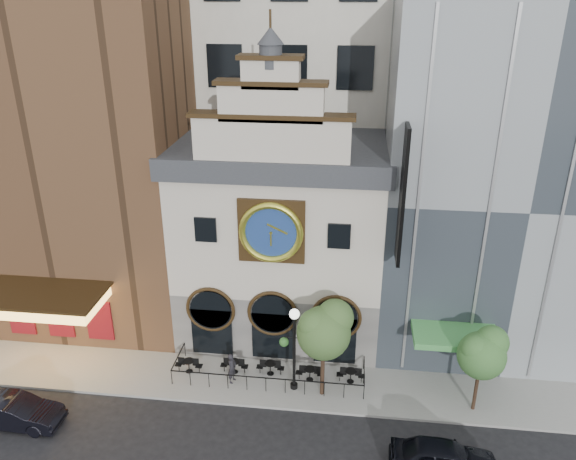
# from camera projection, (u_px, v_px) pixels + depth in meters

# --- Properties ---
(ground) EXTENTS (120.00, 120.00, 0.00)m
(ground) POSITION_uv_depth(u_px,v_px,m) (263.00, 408.00, 29.68)
(ground) COLOR black
(ground) RESTS_ON ground
(sidewalk) EXTENTS (44.00, 5.00, 0.15)m
(sidewalk) POSITION_uv_depth(u_px,v_px,m) (270.00, 377.00, 31.93)
(sidewalk) COLOR gray
(sidewalk) RESTS_ON ground
(clock_building) EXTENTS (12.60, 8.78, 18.65)m
(clock_building) POSITION_uv_depth(u_px,v_px,m) (281.00, 234.00, 34.13)
(clock_building) COLOR #605E5B
(clock_building) RESTS_ON ground
(theater_building) EXTENTS (14.00, 15.60, 25.00)m
(theater_building) POSITION_uv_depth(u_px,v_px,m) (80.00, 124.00, 35.13)
(theater_building) COLOR brown
(theater_building) RESTS_ON ground
(retail_building) EXTENTS (14.00, 14.40, 20.00)m
(retail_building) POSITION_uv_depth(u_px,v_px,m) (502.00, 177.00, 33.30)
(retail_building) COLOR gray
(retail_building) RESTS_ON ground
(cafe_railing) EXTENTS (10.60, 2.60, 0.90)m
(cafe_railing) POSITION_uv_depth(u_px,v_px,m) (269.00, 370.00, 31.72)
(cafe_railing) COLOR black
(cafe_railing) RESTS_ON sidewalk
(bistro_0) EXTENTS (1.58, 0.68, 0.90)m
(bistro_0) POSITION_uv_depth(u_px,v_px,m) (189.00, 365.00, 32.10)
(bistro_0) COLOR black
(bistro_0) RESTS_ON sidewalk
(bistro_1) EXTENTS (1.58, 0.68, 0.90)m
(bistro_1) POSITION_uv_depth(u_px,v_px,m) (234.00, 366.00, 32.06)
(bistro_1) COLOR black
(bistro_1) RESTS_ON sidewalk
(bistro_2) EXTENTS (1.58, 0.68, 0.90)m
(bistro_2) POSITION_uv_depth(u_px,v_px,m) (270.00, 367.00, 31.91)
(bistro_2) COLOR black
(bistro_2) RESTS_ON sidewalk
(bistro_3) EXTENTS (1.58, 0.68, 0.90)m
(bistro_3) POSITION_uv_depth(u_px,v_px,m) (310.00, 373.00, 31.43)
(bistro_3) COLOR black
(bistro_3) RESTS_ON sidewalk
(bistro_4) EXTENTS (1.58, 0.68, 0.90)m
(bistro_4) POSITION_uv_depth(u_px,v_px,m) (351.00, 375.00, 31.28)
(bistro_4) COLOR black
(bistro_4) RESTS_ON sidewalk
(car_right) EXTENTS (4.94, 2.10, 1.67)m
(car_right) POSITION_uv_depth(u_px,v_px,m) (444.00, 458.00, 25.48)
(car_right) COLOR black
(car_right) RESTS_ON ground
(car_left) EXTENTS (4.73, 1.73, 1.55)m
(car_left) POSITION_uv_depth(u_px,v_px,m) (16.00, 412.00, 28.33)
(car_left) COLOR black
(car_left) RESTS_ON ground
(pedestrian) EXTENTS (0.60, 0.75, 1.80)m
(pedestrian) POSITION_uv_depth(u_px,v_px,m) (232.00, 368.00, 31.14)
(pedestrian) COLOR black
(pedestrian) RESTS_ON sidewalk
(lamppost) EXTENTS (1.61, 0.55, 5.04)m
(lamppost) POSITION_uv_depth(u_px,v_px,m) (294.00, 341.00, 29.75)
(lamppost) COLOR black
(lamppost) RESTS_ON sidewalk
(tree_left) EXTENTS (2.94, 2.83, 5.66)m
(tree_left) POSITION_uv_depth(u_px,v_px,m) (325.00, 329.00, 28.93)
(tree_left) COLOR #382619
(tree_left) RESTS_ON sidewalk
(tree_right) EXTENTS (2.53, 2.44, 4.87)m
(tree_right) POSITION_uv_depth(u_px,v_px,m) (483.00, 352.00, 28.07)
(tree_right) COLOR #382619
(tree_right) RESTS_ON sidewalk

